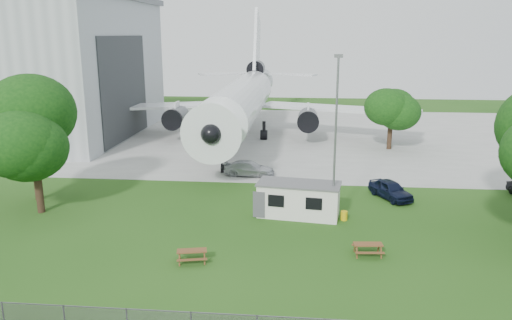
# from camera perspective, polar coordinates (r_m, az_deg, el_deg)

# --- Properties ---
(ground) EXTENTS (160.00, 160.00, 0.00)m
(ground) POSITION_cam_1_polar(r_m,az_deg,el_deg) (32.71, -5.43, -10.17)
(ground) COLOR #32601D
(concrete_apron) EXTENTS (120.00, 46.00, 0.03)m
(concrete_apron) POSITION_cam_1_polar(r_m,az_deg,el_deg) (68.82, 0.44, 2.92)
(concrete_apron) COLOR #B7B7B2
(concrete_apron) RESTS_ON ground
(airliner) EXTENTS (46.36, 47.73, 17.69)m
(airliner) POSITION_cam_1_polar(r_m,az_deg,el_deg) (66.07, -1.45, 7.06)
(airliner) COLOR white
(airliner) RESTS_ON ground
(site_cabin) EXTENTS (6.91, 3.52, 2.62)m
(site_cabin) POSITION_cam_1_polar(r_m,az_deg,el_deg) (37.99, 4.92, -4.51)
(site_cabin) COLOR silver
(site_cabin) RESTS_ON ground
(picnic_west) EXTENTS (2.08, 1.85, 0.76)m
(picnic_west) POSITION_cam_1_polar(r_m,az_deg,el_deg) (31.22, -7.31, -11.46)
(picnic_west) COLOR brown
(picnic_west) RESTS_ON ground
(picnic_east) EXTENTS (1.91, 1.64, 0.76)m
(picnic_east) POSITION_cam_1_polar(r_m,az_deg,el_deg) (32.61, 12.62, -10.55)
(picnic_east) COLOR brown
(picnic_east) RESTS_ON ground
(lamp_mast) EXTENTS (0.16, 0.16, 12.00)m
(lamp_mast) POSITION_cam_1_polar(r_m,az_deg,el_deg) (36.29, 9.05, 2.15)
(lamp_mast) COLOR slate
(lamp_mast) RESTS_ON ground
(tree_west_big) EXTENTS (7.40, 7.40, 11.00)m
(tree_west_big) POSITION_cam_1_polar(r_m,az_deg,el_deg) (44.12, -24.46, 4.88)
(tree_west_big) COLOR #382619
(tree_west_big) RESTS_ON ground
(tree_west_small) EXTENTS (6.17, 6.17, 8.46)m
(tree_west_small) POSITION_cam_1_polar(r_m,az_deg,el_deg) (41.10, -24.02, 1.58)
(tree_west_small) COLOR #382619
(tree_west_small) RESTS_ON ground
(tree_far_apron) EXTENTS (6.06, 6.06, 7.83)m
(tree_far_apron) POSITION_cam_1_polar(r_m,az_deg,el_deg) (61.36, 15.21, 5.57)
(tree_far_apron) COLOR #382619
(tree_far_apron) RESTS_ON ground
(car_ne_hatch) EXTENTS (3.68, 4.84, 1.54)m
(car_ne_hatch) POSITION_cam_1_polar(r_m,az_deg,el_deg) (43.45, 15.12, -3.30)
(car_ne_hatch) COLOR black
(car_ne_hatch) RESTS_ON ground
(car_apron_van) EXTENTS (5.08, 2.34, 1.44)m
(car_apron_van) POSITION_cam_1_polar(r_m,az_deg,el_deg) (48.68, -0.79, -0.98)
(car_apron_van) COLOR #BABCC2
(car_apron_van) RESTS_ON ground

